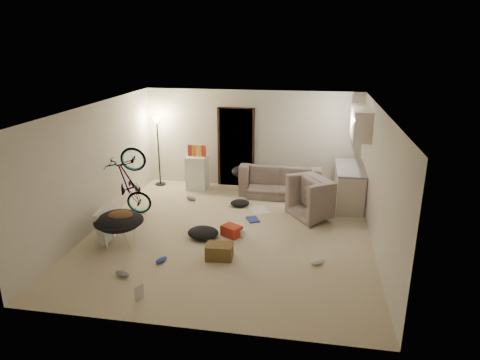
% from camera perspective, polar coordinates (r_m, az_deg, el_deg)
% --- Properties ---
extents(floor, '(5.50, 6.00, 0.02)m').
position_cam_1_polar(floor, '(8.63, -1.39, -7.17)').
color(floor, beige).
rests_on(floor, ground).
extents(ceiling, '(5.50, 6.00, 0.02)m').
position_cam_1_polar(ceiling, '(7.89, -1.54, 9.60)').
color(ceiling, white).
rests_on(ceiling, wall_back).
extents(wall_back, '(5.50, 0.02, 2.50)m').
position_cam_1_polar(wall_back, '(11.04, 1.57, 5.46)').
color(wall_back, beige).
rests_on(wall_back, floor).
extents(wall_front, '(5.50, 0.02, 2.50)m').
position_cam_1_polar(wall_front, '(5.46, -7.64, -8.55)').
color(wall_front, beige).
rests_on(wall_front, floor).
extents(wall_left, '(0.02, 6.00, 2.50)m').
position_cam_1_polar(wall_left, '(9.10, -18.78, 1.68)').
color(wall_left, beige).
rests_on(wall_left, floor).
extents(wall_right, '(0.02, 6.00, 2.50)m').
position_cam_1_polar(wall_right, '(8.12, 18.01, -0.19)').
color(wall_right, beige).
rests_on(wall_right, floor).
extents(doorway, '(0.85, 0.10, 2.04)m').
position_cam_1_polar(doorway, '(11.12, -0.51, 4.34)').
color(doorway, black).
rests_on(doorway, floor).
extents(door_trim, '(0.97, 0.04, 2.10)m').
position_cam_1_polar(door_trim, '(11.09, -0.54, 4.30)').
color(door_trim, black).
rests_on(door_trim, floor).
extents(floor_lamp, '(0.28, 0.28, 1.81)m').
position_cam_1_polar(floor_lamp, '(11.27, -10.92, 5.71)').
color(floor_lamp, black).
rests_on(floor_lamp, floor).
extents(kitchen_counter, '(0.60, 1.50, 0.88)m').
position_cam_1_polar(kitchen_counter, '(10.22, 14.31, -0.90)').
color(kitchen_counter, beige).
rests_on(kitchen_counter, floor).
extents(counter_top, '(0.64, 1.54, 0.04)m').
position_cam_1_polar(counter_top, '(10.08, 14.51, 1.57)').
color(counter_top, gray).
rests_on(counter_top, kitchen_counter).
extents(kitchen_uppers, '(0.38, 1.40, 0.65)m').
position_cam_1_polar(kitchen_uppers, '(9.86, 15.75, 7.38)').
color(kitchen_uppers, beige).
rests_on(kitchen_uppers, wall_right).
extents(sofa, '(1.99, 0.81, 0.58)m').
position_cam_1_polar(sofa, '(10.68, 5.41, -0.42)').
color(sofa, '#373D36').
rests_on(sofa, floor).
extents(armchair, '(1.30, 1.34, 0.66)m').
position_cam_1_polar(armchair, '(9.53, 10.97, -2.76)').
color(armchair, '#373D36').
rests_on(armchair, floor).
extents(bicycle, '(1.67, 0.89, 0.92)m').
position_cam_1_polar(bicycle, '(9.63, -14.32, -2.23)').
color(bicycle, black).
rests_on(bicycle, floor).
extents(book_asset, '(0.29, 0.26, 0.02)m').
position_cam_1_polar(book_asset, '(6.75, -13.82, -15.45)').
color(book_asset, '#A72919').
rests_on(book_asset, floor).
extents(mini_fridge, '(0.52, 0.52, 0.86)m').
position_cam_1_polar(mini_fridge, '(11.09, -5.74, 1.04)').
color(mini_fridge, white).
rests_on(mini_fridge, floor).
extents(snack_box_0, '(0.10, 0.08, 0.30)m').
position_cam_1_polar(snack_box_0, '(10.98, -6.70, 3.93)').
color(snack_box_0, '#A72919').
rests_on(snack_box_0, mini_fridge).
extents(snack_box_1, '(0.11, 0.08, 0.30)m').
position_cam_1_polar(snack_box_1, '(10.94, -6.09, 3.91)').
color(snack_box_1, '#B97817').
rests_on(snack_box_1, mini_fridge).
extents(snack_box_2, '(0.11, 0.09, 0.30)m').
position_cam_1_polar(snack_box_2, '(10.91, -5.48, 3.88)').
color(snack_box_2, gold).
rests_on(snack_box_2, mini_fridge).
extents(snack_box_3, '(0.12, 0.10, 0.30)m').
position_cam_1_polar(snack_box_3, '(10.88, -4.87, 3.86)').
color(snack_box_3, '#A72919').
rests_on(snack_box_3, mini_fridge).
extents(saucer_chair, '(0.92, 0.92, 0.65)m').
position_cam_1_polar(saucer_chair, '(8.35, -15.80, -5.82)').
color(saucer_chair, silver).
rests_on(saucer_chair, floor).
extents(hoodie, '(0.59, 0.54, 0.22)m').
position_cam_1_polar(hoodie, '(8.23, -15.68, -4.69)').
color(hoodie, brown).
rests_on(hoodie, saucer_chair).
extents(sofa_drape, '(0.64, 0.56, 0.28)m').
position_cam_1_polar(sofa_drape, '(10.71, 0.38, 1.13)').
color(sofa_drape, black).
rests_on(sofa_drape, sofa).
extents(tv_box, '(0.27, 0.95, 0.63)m').
position_cam_1_polar(tv_box, '(8.78, -17.03, -5.28)').
color(tv_box, silver).
rests_on(tv_box, floor).
extents(drink_case_a, '(0.48, 0.36, 0.27)m').
position_cam_1_polar(drink_case_a, '(7.66, -2.76, -9.48)').
color(drink_case_a, brown).
rests_on(drink_case_a, floor).
extents(drink_case_b, '(0.45, 0.42, 0.21)m').
position_cam_1_polar(drink_case_b, '(8.48, -1.12, -6.80)').
color(drink_case_b, '#A72919').
rests_on(drink_case_b, floor).
extents(juicer, '(0.14, 0.14, 0.21)m').
position_cam_1_polar(juicer, '(8.46, 0.17, -7.00)').
color(juicer, beige).
rests_on(juicer, floor).
extents(newspaper, '(0.55, 0.61, 0.01)m').
position_cam_1_polar(newspaper, '(9.76, 2.54, -3.98)').
color(newspaper, silver).
rests_on(newspaper, floor).
extents(book_blue, '(0.35, 0.38, 0.03)m').
position_cam_1_polar(book_blue, '(9.22, 1.71, -5.27)').
color(book_blue, '#3146B1').
rests_on(book_blue, floor).
extents(book_white, '(0.21, 0.26, 0.02)m').
position_cam_1_polar(book_white, '(8.61, 0.12, -7.09)').
color(book_white, silver).
rests_on(book_white, floor).
extents(shoe_0, '(0.27, 0.19, 0.09)m').
position_cam_1_polar(shoe_0, '(10.52, 4.96, -2.10)').
color(shoe_0, '#3146B1').
rests_on(shoe_0, floor).
extents(shoe_1, '(0.31, 0.22, 0.10)m').
position_cam_1_polar(shoe_1, '(10.37, -6.54, -2.43)').
color(shoe_1, slate).
rests_on(shoe_1, floor).
extents(shoe_2, '(0.20, 0.27, 0.09)m').
position_cam_1_polar(shoe_2, '(7.68, -10.47, -10.44)').
color(shoe_2, '#3146B1').
rests_on(shoe_2, floor).
extents(shoe_3, '(0.30, 0.20, 0.10)m').
position_cam_1_polar(shoe_3, '(7.40, -15.42, -11.98)').
color(shoe_3, slate).
rests_on(shoe_3, floor).
extents(shoe_4, '(0.30, 0.25, 0.10)m').
position_cam_1_polar(shoe_4, '(7.62, 10.32, -10.65)').
color(shoe_4, white).
rests_on(shoe_4, floor).
extents(clothes_lump_a, '(0.66, 0.58, 0.20)m').
position_cam_1_polar(clothes_lump_a, '(8.45, -4.94, -7.00)').
color(clothes_lump_a, black).
rests_on(clothes_lump_a, floor).
extents(clothes_lump_b, '(0.51, 0.46, 0.14)m').
position_cam_1_polar(clothes_lump_b, '(9.96, -0.01, -3.09)').
color(clothes_lump_b, black).
rests_on(clothes_lump_b, floor).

